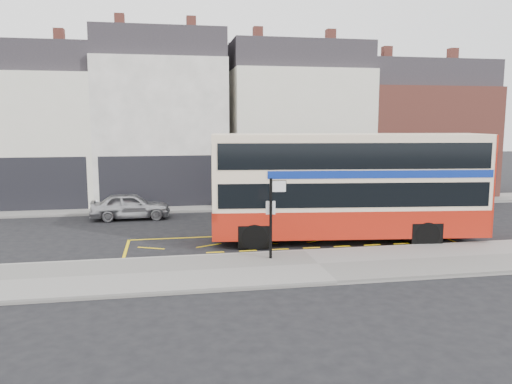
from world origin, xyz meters
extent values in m
plane|color=black|center=(0.00, 0.00, 0.00)|extent=(120.00, 120.00, 0.00)
cube|color=gray|center=(0.00, -2.30, 0.07)|extent=(40.00, 4.00, 0.15)
cube|color=gray|center=(0.00, -0.38, 0.07)|extent=(40.00, 0.15, 0.15)
cube|color=gray|center=(0.00, 11.00, 0.07)|extent=(50.00, 3.00, 0.15)
cube|color=white|center=(-13.50, 15.00, 4.00)|extent=(8.00, 8.00, 8.00)
cube|color=#28262B|center=(-13.50, 15.00, 8.90)|extent=(8.00, 7.20, 1.80)
cube|color=#96493C|center=(-11.50, 14.00, 10.20)|extent=(0.60, 0.60, 1.20)
cube|color=black|center=(-13.50, 11.02, 1.60)|extent=(7.36, 0.06, 3.20)
cube|color=black|center=(-13.50, 11.04, 1.40)|extent=(5.60, 0.04, 2.00)
cube|color=white|center=(-5.50, 15.00, 4.50)|extent=(8.00, 8.00, 9.00)
cube|color=#28262B|center=(-5.50, 15.00, 9.90)|extent=(8.00, 7.20, 1.80)
cube|color=#96493C|center=(-7.90, 14.00, 11.20)|extent=(0.60, 0.60, 1.20)
cube|color=#96493C|center=(-3.50, 14.00, 11.20)|extent=(0.60, 0.60, 1.20)
cube|color=black|center=(-5.50, 11.02, 1.60)|extent=(7.36, 0.06, 3.20)
cube|color=black|center=(-5.50, 11.04, 1.40)|extent=(5.60, 0.04, 2.00)
cube|color=white|center=(3.50, 15.00, 4.25)|extent=(9.00, 8.00, 8.50)
cube|color=#28262B|center=(3.50, 15.00, 9.40)|extent=(9.00, 7.20, 1.80)
cube|color=#96493C|center=(0.80, 14.00, 10.70)|extent=(0.60, 0.60, 1.20)
cube|color=#96493C|center=(5.75, 14.00, 10.70)|extent=(0.60, 0.60, 1.20)
cube|color=#157A26|center=(3.50, 11.02, 1.60)|extent=(8.28, 0.06, 3.20)
cube|color=black|center=(3.50, 11.04, 1.40)|extent=(6.30, 0.04, 2.00)
cube|color=#96493C|center=(12.50, 15.00, 3.75)|extent=(9.00, 8.00, 7.50)
cube|color=#28262B|center=(12.50, 15.00, 8.40)|extent=(9.00, 7.20, 1.80)
cube|color=#96493C|center=(9.80, 14.00, 9.70)|extent=(0.60, 0.60, 1.20)
cube|color=#96493C|center=(14.75, 14.00, 9.70)|extent=(0.60, 0.60, 1.20)
cube|color=black|center=(12.50, 11.02, 1.60)|extent=(8.28, 0.06, 3.20)
cube|color=black|center=(12.50, 11.04, 1.40)|extent=(6.30, 0.04, 2.00)
cube|color=beige|center=(2.43, 1.35, 2.52)|extent=(11.91, 4.00, 4.30)
cube|color=#AA1C0D|center=(2.43, 1.35, 0.96)|extent=(11.95, 4.05, 1.17)
cube|color=#AA1C0D|center=(8.21, 0.67, 2.52)|extent=(0.37, 2.68, 4.30)
cube|color=black|center=(2.43, 1.35, 2.23)|extent=(11.45, 4.01, 1.01)
cube|color=black|center=(2.43, 1.35, 3.82)|extent=(11.45, 4.01, 1.06)
cube|color=navy|center=(3.48, 1.23, 3.08)|extent=(9.59, 3.78, 0.32)
cube|color=black|center=(-3.35, 2.04, 1.96)|extent=(0.35, 2.43, 1.70)
cube|color=black|center=(-3.35, 2.04, 3.82)|extent=(0.35, 2.43, 1.06)
cube|color=black|center=(-3.34, 2.03, 2.97)|extent=(0.27, 1.85, 0.37)
cube|color=beige|center=(2.43, 1.35, 4.62)|extent=(11.89, 3.90, 0.13)
cylinder|color=black|center=(-1.82, 0.64, 0.53)|extent=(1.09, 0.42, 1.06)
cylinder|color=black|center=(-1.54, 3.04, 0.53)|extent=(1.09, 0.42, 1.06)
cylinder|color=black|center=(5.34, -0.20, 0.53)|extent=(1.09, 0.42, 1.06)
cylinder|color=black|center=(5.63, 2.19, 0.53)|extent=(1.09, 0.42, 1.06)
cube|color=black|center=(-1.55, -1.29, 1.65)|extent=(0.11, 0.11, 3.00)
cube|color=white|center=(-1.25, -1.33, 2.85)|extent=(0.54, 0.11, 0.44)
cube|color=white|center=(-1.54, -1.23, 2.05)|extent=(0.35, 0.07, 0.50)
imported|color=#ABABB0|center=(-7.23, 8.21, 0.71)|extent=(4.20, 1.75, 1.42)
imported|color=#3E4145|center=(0.63, 9.80, 0.72)|extent=(4.41, 1.61, 1.44)
imported|color=silver|center=(6.81, 8.56, 0.65)|extent=(4.53, 1.93, 1.30)
cylinder|color=black|center=(6.70, 10.89, 1.03)|extent=(0.24, 0.24, 2.06)
camera|label=1|loc=(-5.32, -18.98, 5.20)|focal=35.00mm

